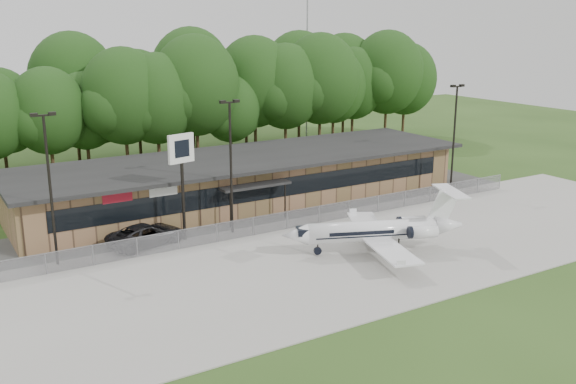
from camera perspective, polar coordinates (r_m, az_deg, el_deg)
ground at (r=39.60m, az=12.60°, el=-8.91°), size 160.00×160.00×0.00m
apron at (r=45.21m, az=5.61°, el=-5.50°), size 64.00×18.00×0.08m
parking_lot at (r=54.36m, az=-1.63°, el=-1.91°), size 50.00×9.00×0.06m
terminal at (r=57.56m, az=-3.83°, el=1.23°), size 41.00×11.65×4.30m
fence at (r=50.44m, az=0.89°, el=-2.37°), size 46.00×0.04×1.52m
treeline at (r=72.95m, az=-10.52°, el=8.16°), size 72.00×12.00×15.00m
radio_mast at (r=87.88m, az=1.71°, el=12.77°), size 0.20×0.20×25.00m
light_pole_left at (r=44.09m, az=-20.45°, el=1.15°), size 1.55×0.30×10.23m
light_pole_mid at (r=48.06m, az=-5.11°, el=3.11°), size 1.55×0.30×10.23m
light_pole_right at (r=61.52m, az=14.57°, el=5.28°), size 1.55×0.30×10.23m
business_jet at (r=45.28m, az=8.03°, el=-3.49°), size 12.83×11.46×4.40m
suv at (r=47.70m, az=-12.46°, el=-3.72°), size 6.21×3.87×1.60m
pole_sign at (r=46.80m, az=-9.44°, el=2.84°), size 2.10×0.71×8.01m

